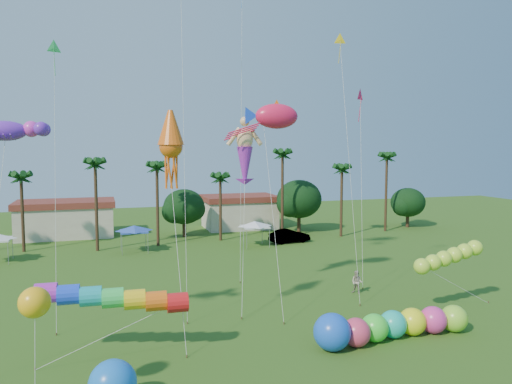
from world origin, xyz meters
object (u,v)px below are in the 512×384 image
object	(u,v)px
blue_ball	(113,384)
spectator_b	(357,282)
caterpillar_inflatable	(387,326)
car_b	(289,236)

from	to	relation	value
blue_ball	spectator_b	bearing A→B (deg)	32.82
spectator_b	caterpillar_inflatable	world-z (taller)	caterpillar_inflatable
caterpillar_inflatable	blue_ball	xyz separation A→B (m)	(-16.27, -3.11, 0.17)
caterpillar_inflatable	blue_ball	size ratio (longest dim) A/B	4.96
car_b	blue_ball	distance (m)	40.89
blue_ball	caterpillar_inflatable	bearing A→B (deg)	10.82
car_b	caterpillar_inflatable	xyz separation A→B (m)	(-5.78, -31.32, 0.09)
caterpillar_inflatable	car_b	bearing A→B (deg)	76.25
spectator_b	car_b	bearing A→B (deg)	134.70
car_b	caterpillar_inflatable	distance (m)	31.85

